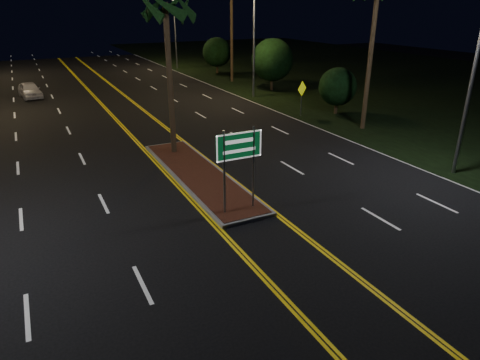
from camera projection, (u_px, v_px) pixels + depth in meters
ground at (277, 247)px, 14.09m from camera, size 120.00×120.00×0.00m
grass_right at (392, 76)px, 47.20m from camera, size 40.00×110.00×0.01m
median_island at (199, 175)px, 19.84m from camera, size 2.25×10.25×0.17m
highway_sign at (239, 154)px, 15.48m from camera, size 1.80×0.08×3.20m
streetlight_right_near at (472, 49)px, 18.00m from camera, size 1.91×0.44×9.00m
streetlight_right_mid at (250, 28)px, 34.51m from camera, size 1.91×0.44×9.00m
streetlight_right_far at (172, 20)px, 51.02m from camera, size 1.91×0.44×9.00m
palm_median at (165, 7)px, 19.98m from camera, size 2.40×2.40×8.30m
shrub_near at (338, 87)px, 30.52m from camera, size 2.70×2.70×3.30m
shrub_mid at (272, 60)px, 38.68m from camera, size 3.78×3.78×4.62m
shrub_far at (217, 52)px, 48.66m from camera, size 3.24×3.24×3.96m
car_near at (30, 89)px, 36.28m from camera, size 2.51×4.75×1.51m
warning_sign at (302, 94)px, 29.97m from camera, size 0.96×0.43×2.46m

